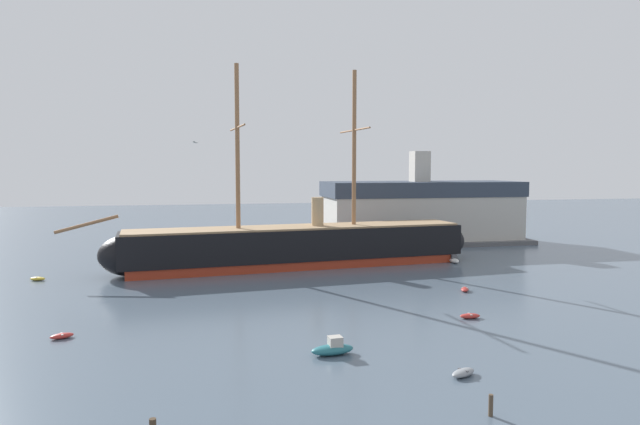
{
  "coord_description": "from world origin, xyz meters",
  "views": [
    {
      "loc": [
        -8.25,
        -23.71,
        14.58
      ],
      "look_at": [
        4.69,
        37.29,
        9.5
      ],
      "focal_mm": 30.95,
      "sensor_mm": 36.0,
      "label": 1
    }
  ],
  "objects_px": {
    "motorboat_far_right": "(454,260)",
    "dinghy_mid_left": "(62,336)",
    "dinghy_alongside_stern": "(465,289)",
    "tall_ship": "(298,246)",
    "dinghy_mid_right": "(470,316)",
    "seagull_in_flight": "(196,142)",
    "dinghy_far_left": "(38,279)",
    "mooring_piling_nearest": "(491,405)",
    "motorboat_near_centre": "(333,348)",
    "dockside_warehouse_right": "(421,212)",
    "dinghy_distant_centre": "(268,256)",
    "dinghy_foreground_right": "(463,373)"
  },
  "relations": [
    {
      "from": "motorboat_far_right",
      "to": "dinghy_mid_left",
      "type": "bearing_deg",
      "value": -150.54
    },
    {
      "from": "dinghy_alongside_stern",
      "to": "tall_ship",
      "type": "bearing_deg",
      "value": 129.33
    },
    {
      "from": "tall_ship",
      "to": "dinghy_mid_right",
      "type": "xyz_separation_m",
      "value": [
        11.57,
        -31.16,
        -2.87
      ]
    },
    {
      "from": "dinghy_alongside_stern",
      "to": "seagull_in_flight",
      "type": "relative_size",
      "value": 1.76
    },
    {
      "from": "dinghy_mid_right",
      "to": "seagull_in_flight",
      "type": "relative_size",
      "value": 1.7
    },
    {
      "from": "dinghy_far_left",
      "to": "mooring_piling_nearest",
      "type": "distance_m",
      "value": 60.82
    },
    {
      "from": "motorboat_near_centre",
      "to": "dockside_warehouse_right",
      "type": "xyz_separation_m",
      "value": [
        31.7,
        59.39,
        5.46
      ]
    },
    {
      "from": "dinghy_alongside_stern",
      "to": "dinghy_distant_centre",
      "type": "relative_size",
      "value": 0.92
    },
    {
      "from": "motorboat_near_centre",
      "to": "dinghy_mid_right",
      "type": "relative_size",
      "value": 1.71
    },
    {
      "from": "dinghy_mid_left",
      "to": "dinghy_mid_right",
      "type": "bearing_deg",
      "value": -2.23
    },
    {
      "from": "dinghy_foreground_right",
      "to": "dinghy_mid_right",
      "type": "distance_m",
      "value": 15.52
    },
    {
      "from": "dinghy_foreground_right",
      "to": "seagull_in_flight",
      "type": "relative_size",
      "value": 1.94
    },
    {
      "from": "dinghy_mid_right",
      "to": "mooring_piling_nearest",
      "type": "relative_size",
      "value": 1.58
    },
    {
      "from": "dockside_warehouse_right",
      "to": "dinghy_mid_right",
      "type": "bearing_deg",
      "value": -107.39
    },
    {
      "from": "motorboat_near_centre",
      "to": "mooring_piling_nearest",
      "type": "distance_m",
      "value": 13.99
    },
    {
      "from": "dinghy_mid_left",
      "to": "dinghy_alongside_stern",
      "type": "relative_size",
      "value": 0.97
    },
    {
      "from": "dinghy_mid_left",
      "to": "dockside_warehouse_right",
      "type": "relative_size",
      "value": 0.05
    },
    {
      "from": "motorboat_far_right",
      "to": "dinghy_distant_centre",
      "type": "xyz_separation_m",
      "value": [
        -27.38,
        10.85,
        -0.19
      ]
    },
    {
      "from": "motorboat_far_right",
      "to": "dockside_warehouse_right",
      "type": "height_order",
      "value": "dockside_warehouse_right"
    },
    {
      "from": "dinghy_mid_right",
      "to": "mooring_piling_nearest",
      "type": "distance_m",
      "value": 21.53
    },
    {
      "from": "dinghy_foreground_right",
      "to": "dockside_warehouse_right",
      "type": "bearing_deg",
      "value": 70.07
    },
    {
      "from": "dinghy_mid_right",
      "to": "dinghy_alongside_stern",
      "type": "relative_size",
      "value": 0.96
    },
    {
      "from": "dinghy_alongside_stern",
      "to": "dinghy_far_left",
      "type": "distance_m",
      "value": 54.08
    },
    {
      "from": "dinghy_distant_centre",
      "to": "motorboat_near_centre",
      "type": "bearing_deg",
      "value": -90.56
    },
    {
      "from": "motorboat_near_centre",
      "to": "dinghy_mid_right",
      "type": "bearing_deg",
      "value": 25.49
    },
    {
      "from": "dinghy_far_left",
      "to": "dockside_warehouse_right",
      "type": "bearing_deg",
      "value": 20.85
    },
    {
      "from": "dockside_warehouse_right",
      "to": "dinghy_alongside_stern",
      "type": "bearing_deg",
      "value": -105.43
    },
    {
      "from": "dinghy_far_left",
      "to": "dockside_warehouse_right",
      "type": "distance_m",
      "value": 67.22
    },
    {
      "from": "dinghy_far_left",
      "to": "motorboat_far_right",
      "type": "height_order",
      "value": "motorboat_far_right"
    },
    {
      "from": "dinghy_foreground_right",
      "to": "motorboat_far_right",
      "type": "height_order",
      "value": "motorboat_far_right"
    },
    {
      "from": "tall_ship",
      "to": "motorboat_near_centre",
      "type": "distance_m",
      "value": 38.78
    },
    {
      "from": "dockside_warehouse_right",
      "to": "seagull_in_flight",
      "type": "relative_size",
      "value": 33.48
    },
    {
      "from": "dinghy_alongside_stern",
      "to": "seagull_in_flight",
      "type": "distance_m",
      "value": 38.12
    },
    {
      "from": "dinghy_foreground_right",
      "to": "seagull_in_flight",
      "type": "bearing_deg",
      "value": 154.53
    },
    {
      "from": "seagull_in_flight",
      "to": "tall_ship",
      "type": "bearing_deg",
      "value": 68.78
    },
    {
      "from": "dinghy_mid_right",
      "to": "dockside_warehouse_right",
      "type": "xyz_separation_m",
      "value": [
        16.3,
        52.05,
        5.72
      ]
    },
    {
      "from": "tall_ship",
      "to": "mooring_piling_nearest",
      "type": "bearing_deg",
      "value": -86.85
    },
    {
      "from": "motorboat_far_right",
      "to": "motorboat_near_centre",
      "type": "bearing_deg",
      "value": -127.1
    },
    {
      "from": "dinghy_mid_left",
      "to": "dinghy_far_left",
      "type": "distance_m",
      "value": 28.27
    },
    {
      "from": "dinghy_mid_left",
      "to": "dinghy_alongside_stern",
      "type": "bearing_deg",
      "value": 12.74
    },
    {
      "from": "tall_ship",
      "to": "dinghy_mid_right",
      "type": "relative_size",
      "value": 29.29
    },
    {
      "from": "dinghy_mid_left",
      "to": "mooring_piling_nearest",
      "type": "height_order",
      "value": "mooring_piling_nearest"
    },
    {
      "from": "motorboat_far_right",
      "to": "dockside_warehouse_right",
      "type": "distance_m",
      "value": 23.55
    },
    {
      "from": "dinghy_alongside_stern",
      "to": "dinghy_foreground_right",
      "type": "bearing_deg",
      "value": -116.91
    },
    {
      "from": "dinghy_far_left",
      "to": "dinghy_mid_left",
      "type": "bearing_deg",
      "value": -71.16
    },
    {
      "from": "dinghy_far_left",
      "to": "dockside_warehouse_right",
      "type": "xyz_separation_m",
      "value": [
        62.59,
        23.84,
        5.72
      ]
    },
    {
      "from": "tall_ship",
      "to": "dinghy_distant_centre",
      "type": "bearing_deg",
      "value": 110.15
    },
    {
      "from": "mooring_piling_nearest",
      "to": "dockside_warehouse_right",
      "type": "relative_size",
      "value": 0.03
    },
    {
      "from": "dinghy_mid_left",
      "to": "mooring_piling_nearest",
      "type": "xyz_separation_m",
      "value": [
        28.38,
        -21.11,
        0.43
      ]
    },
    {
      "from": "dinghy_mid_right",
      "to": "motorboat_near_centre",
      "type": "bearing_deg",
      "value": -154.51
    }
  ]
}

